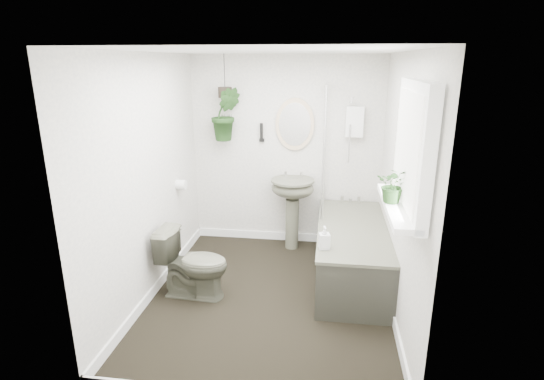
# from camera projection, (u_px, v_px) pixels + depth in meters

# --- Properties ---
(floor) EXTENTS (2.30, 2.80, 0.02)m
(floor) POSITION_uv_depth(u_px,v_px,m) (270.00, 297.00, 4.18)
(floor) COLOR black
(floor) RESTS_ON ground
(ceiling) EXTENTS (2.30, 2.80, 0.02)m
(ceiling) POSITION_uv_depth(u_px,v_px,m) (270.00, 50.00, 3.50)
(ceiling) COLOR white
(ceiling) RESTS_ON ground
(wall_back) EXTENTS (2.30, 0.02, 2.30)m
(wall_back) POSITION_uv_depth(u_px,v_px,m) (286.00, 152.00, 5.18)
(wall_back) COLOR silver
(wall_back) RESTS_ON ground
(wall_front) EXTENTS (2.30, 0.02, 2.30)m
(wall_front) POSITION_uv_depth(u_px,v_px,m) (236.00, 250.00, 2.50)
(wall_front) COLOR silver
(wall_front) RESTS_ON ground
(wall_left) EXTENTS (0.02, 2.80, 2.30)m
(wall_left) POSITION_uv_depth(u_px,v_px,m) (148.00, 180.00, 3.99)
(wall_left) COLOR silver
(wall_left) RESTS_ON ground
(wall_right) EXTENTS (0.02, 2.80, 2.30)m
(wall_right) POSITION_uv_depth(u_px,v_px,m) (401.00, 189.00, 3.69)
(wall_right) COLOR silver
(wall_right) RESTS_ON ground
(skirting) EXTENTS (2.30, 2.80, 0.10)m
(skirting) POSITION_uv_depth(u_px,v_px,m) (270.00, 292.00, 4.16)
(skirting) COLOR white
(skirting) RESTS_ON floor
(bathtub) EXTENTS (0.72, 1.72, 0.58)m
(bathtub) POSITION_uv_depth(u_px,v_px,m) (352.00, 252.00, 4.46)
(bathtub) COLOR #525343
(bathtub) RESTS_ON floor
(bath_screen) EXTENTS (0.04, 0.72, 1.40)m
(bath_screen) POSITION_uv_depth(u_px,v_px,m) (324.00, 150.00, 4.68)
(bath_screen) COLOR silver
(bath_screen) RESTS_ON bathtub
(shower_box) EXTENTS (0.20, 0.10, 0.35)m
(shower_box) POSITION_uv_depth(u_px,v_px,m) (355.00, 122.00, 4.89)
(shower_box) COLOR white
(shower_box) RESTS_ON wall_back
(oval_mirror) EXTENTS (0.46, 0.03, 0.62)m
(oval_mirror) POSITION_uv_depth(u_px,v_px,m) (295.00, 124.00, 5.02)
(oval_mirror) COLOR #D4B58F
(oval_mirror) RESTS_ON wall_back
(wall_sconce) EXTENTS (0.04, 0.04, 0.22)m
(wall_sconce) POSITION_uv_depth(u_px,v_px,m) (261.00, 132.00, 5.09)
(wall_sconce) COLOR black
(wall_sconce) RESTS_ON wall_back
(toilet_roll_holder) EXTENTS (0.11, 0.11, 0.11)m
(toilet_roll_holder) POSITION_uv_depth(u_px,v_px,m) (181.00, 185.00, 4.72)
(toilet_roll_holder) COLOR white
(toilet_roll_holder) RESTS_ON wall_left
(window_recess) EXTENTS (0.08, 1.00, 0.90)m
(window_recess) POSITION_uv_depth(u_px,v_px,m) (413.00, 148.00, 2.89)
(window_recess) COLOR white
(window_recess) RESTS_ON wall_right
(window_sill) EXTENTS (0.18, 1.00, 0.04)m
(window_sill) POSITION_uv_depth(u_px,v_px,m) (397.00, 206.00, 3.02)
(window_sill) COLOR white
(window_sill) RESTS_ON wall_right
(window_blinds) EXTENTS (0.01, 0.86, 0.76)m
(window_blinds) POSITION_uv_depth(u_px,v_px,m) (406.00, 148.00, 2.89)
(window_blinds) COLOR white
(window_blinds) RESTS_ON wall_right
(toilet) EXTENTS (0.69, 0.42, 0.69)m
(toilet) POSITION_uv_depth(u_px,v_px,m) (194.00, 263.00, 4.11)
(toilet) COLOR #525343
(toilet) RESTS_ON floor
(pedestal_sink) EXTENTS (0.61, 0.56, 0.88)m
(pedestal_sink) POSITION_uv_depth(u_px,v_px,m) (292.00, 214.00, 5.15)
(pedestal_sink) COLOR #525343
(pedestal_sink) RESTS_ON floor
(sill_plant) EXTENTS (0.28, 0.26, 0.26)m
(sill_plant) POSITION_uv_depth(u_px,v_px,m) (394.00, 185.00, 3.00)
(sill_plant) COLOR black
(sill_plant) RESTS_ON window_sill
(hanging_plant) EXTENTS (0.39, 0.34, 0.62)m
(hanging_plant) POSITION_uv_depth(u_px,v_px,m) (226.00, 114.00, 4.98)
(hanging_plant) COLOR black
(hanging_plant) RESTS_ON ceiling
(soap_bottle) EXTENTS (0.11, 0.12, 0.21)m
(soap_bottle) POSITION_uv_depth(u_px,v_px,m) (324.00, 237.00, 3.84)
(soap_bottle) COLOR black
(soap_bottle) RESTS_ON bathtub
(hanging_pot) EXTENTS (0.16, 0.16, 0.12)m
(hanging_pot) POSITION_uv_depth(u_px,v_px,m) (225.00, 92.00, 4.90)
(hanging_pot) COLOR black
(hanging_pot) RESTS_ON ceiling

